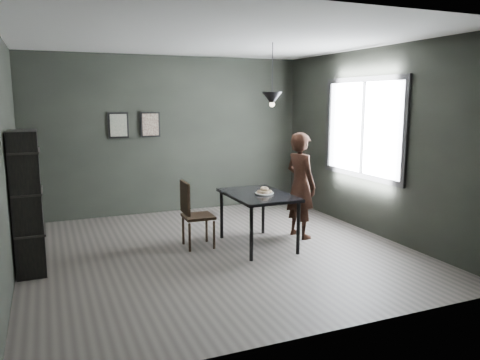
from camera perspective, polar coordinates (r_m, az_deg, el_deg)
name	(u,v)px	position (r m, az deg, el deg)	size (l,w,h in m)	color
ground	(218,251)	(6.46, -2.73, -8.61)	(5.00, 5.00, 0.00)	#383430
back_wall	(170,135)	(8.54, -8.57, 5.42)	(5.00, 0.10, 2.80)	black
ceiling	(216,38)	(6.17, -2.95, 16.88)	(5.00, 5.00, 0.02)	silver
window_assembly	(363,128)	(7.51, 14.74, 6.14)	(0.04, 1.96, 1.56)	white
cafe_table	(258,199)	(6.50, 2.21, -2.34)	(0.80, 1.20, 0.75)	black
white_plate	(264,194)	(6.45, 3.00, -1.67)	(0.23, 0.23, 0.01)	silver
donut_pile	(265,191)	(6.45, 3.01, -1.36)	(0.22, 0.22, 0.09)	beige
woman	(301,185)	(6.97, 7.39, -0.64)	(0.57, 0.38, 1.57)	black
wood_chair	(192,210)	(6.50, -5.84, -3.67)	(0.41, 0.41, 0.93)	black
shelf_unit	(27,203)	(6.01, -24.52, -2.56)	(0.32, 0.56, 1.69)	black
pendant_lamp	(272,98)	(6.55, 3.93, 9.89)	(0.28, 0.28, 0.86)	black
framed_print_left	(118,125)	(8.33, -14.60, 6.48)	(0.34, 0.04, 0.44)	black
framed_print_right	(150,125)	(8.42, -10.88, 6.65)	(0.34, 0.04, 0.44)	black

